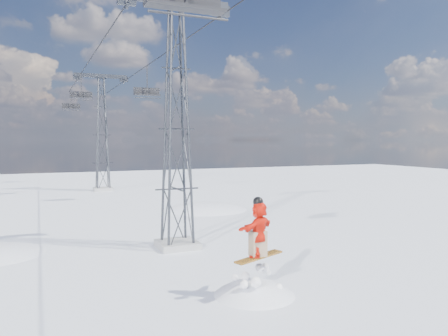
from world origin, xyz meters
The scene contains 8 objects.
ground centered at (0.00, 0.00, 0.00)m, with size 120.00×120.00×0.00m, color white.
lift_tower_near centered at (0.80, 8.00, 5.47)m, with size 5.20×1.80×11.43m.
lift_tower_far centered at (0.80, 33.00, 5.47)m, with size 5.20×1.80×11.43m.
haul_cables centered at (0.80, 19.50, 10.85)m, with size 4.46×51.00×0.06m.
lift_chair_near centered at (-1.40, -0.03, 8.70)m, with size 2.17×0.62×2.69m.
lift_chair_mid centered at (3.00, 23.11, 8.79)m, with size 2.08×0.60×2.57m.
lift_chair_far centered at (-1.40, 29.47, 8.96)m, with size 1.91×0.55×2.36m.
lift_chair_extra centered at (-1.40, 42.07, 8.87)m, with size 2.00×0.57×2.48m.
Camera 1 is at (-5.08, -11.26, 5.00)m, focal length 35.00 mm.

